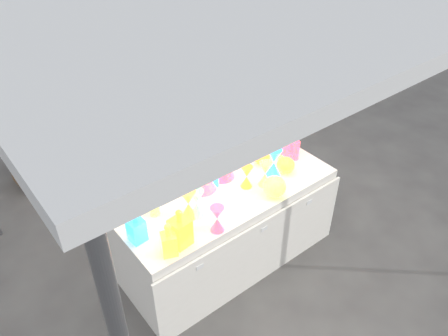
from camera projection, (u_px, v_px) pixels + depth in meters
ground at (224, 254)px, 3.90m from camera, size 80.00×80.00×0.00m
display_table at (225, 224)px, 3.67m from camera, size 1.84×0.83×0.75m
cardboard_box_closed at (39, 164)px, 4.69m from camera, size 0.54×0.41×0.37m
cardboard_box_flat at (149, 111)px, 5.95m from camera, size 0.98×0.93×0.07m
bottle_0 at (112, 189)px, 3.19m from camera, size 0.11×0.11×0.33m
bottle_1 at (159, 169)px, 3.41m from camera, size 0.09×0.09×0.30m
bottle_2 at (188, 169)px, 3.38m from camera, size 0.08×0.08×0.34m
bottle_3 at (172, 163)px, 3.46m from camera, size 0.09×0.09×0.32m
bottle_4 at (153, 197)px, 3.12m from camera, size 0.09×0.09×0.32m
bottle_5 at (152, 172)px, 3.29m from camera, size 0.09×0.09×0.41m
bottle_6 at (125, 205)px, 3.09m from camera, size 0.08×0.08×0.28m
bottle_7 at (214, 169)px, 3.39m from camera, size 0.08×0.08×0.33m
decanter_0 at (169, 239)px, 2.83m from camera, size 0.13×0.13×0.25m
decanter_1 at (180, 227)px, 2.89m from camera, size 0.14×0.14×0.30m
decanter_2 at (136, 225)px, 2.93m from camera, size 0.11×0.11×0.26m
hourglass_0 at (247, 177)px, 3.43m from camera, size 0.12×0.12×0.19m
hourglass_1 at (217, 219)px, 3.02m from camera, size 0.13×0.13×0.21m
hourglass_2 at (265, 174)px, 3.44m from camera, size 0.14×0.14×0.21m
hourglass_3 at (197, 203)px, 3.14m from camera, size 0.14×0.14×0.22m
hourglass_4 at (188, 204)px, 3.13m from camera, size 0.15×0.15×0.24m
hourglass_5 at (274, 162)px, 3.53m from camera, size 0.15×0.15×0.25m
globe_0 at (286, 166)px, 3.60m from camera, size 0.19×0.19×0.12m
globe_1 at (275, 188)px, 3.35m from camera, size 0.23×0.23×0.15m
globe_2 at (261, 157)px, 3.71m from camera, size 0.18×0.18×0.12m
globe_3 at (285, 148)px, 3.80m from camera, size 0.23×0.23×0.14m
lampshade_0 at (201, 173)px, 3.38m from camera, size 0.28×0.28×0.28m
lampshade_1 at (233, 147)px, 3.73m from camera, size 0.21×0.21×0.24m
lampshade_2 at (222, 163)px, 3.51m from camera, size 0.23×0.23×0.26m
lampshade_3 at (264, 138)px, 3.80m from camera, size 0.32×0.32×0.28m
bottle_8 at (251, 147)px, 3.68m from camera, size 0.08×0.08×0.28m
bottle_9 at (291, 131)px, 3.86m from camera, size 0.09×0.09×0.31m
bottle_10 at (296, 145)px, 3.71m from camera, size 0.07×0.07×0.28m
bottle_11 at (281, 142)px, 3.72m from camera, size 0.08×0.08×0.31m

